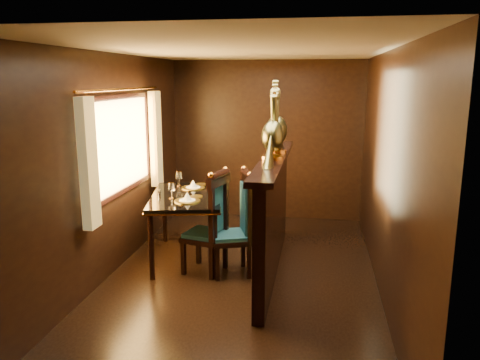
{
  "coord_description": "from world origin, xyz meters",
  "views": [
    {
      "loc": [
        0.81,
        -4.85,
        2.22
      ],
      "look_at": [
        -0.06,
        0.32,
        1.07
      ],
      "focal_mm": 35.0,
      "sensor_mm": 36.0,
      "label": 1
    }
  ],
  "objects": [
    {
      "name": "partition",
      "position": [
        0.32,
        0.3,
        0.71
      ],
      "size": [
        0.26,
        2.7,
        1.36
      ],
      "color": "black",
      "rests_on": "ground"
    },
    {
      "name": "ground",
      "position": [
        0.0,
        0.0,
        0.0
      ],
      "size": [
        5.0,
        5.0,
        0.0
      ],
      "primitive_type": "plane",
      "color": "black",
      "rests_on": "ground"
    },
    {
      "name": "dining_table",
      "position": [
        -0.77,
        0.51,
        0.75
      ],
      "size": [
        1.12,
        1.54,
        1.03
      ],
      "rotation": [
        0.0,
        0.0,
        0.21
      ],
      "color": "black",
      "rests_on": "ground"
    },
    {
      "name": "chair_left",
      "position": [
        -0.34,
        0.12,
        0.64
      ],
      "size": [
        0.54,
        0.56,
        1.24
      ],
      "rotation": [
        0.0,
        0.0,
        -0.24
      ],
      "color": "black",
      "rests_on": "ground"
    },
    {
      "name": "peacock_right",
      "position": [
        0.33,
        0.55,
        1.78
      ],
      "size": [
        0.26,
        0.71,
        0.84
      ],
      "primitive_type": null,
      "color": "#194B39",
      "rests_on": "partition"
    },
    {
      "name": "chair_right",
      "position": [
        -0.04,
        0.19,
        0.64
      ],
      "size": [
        0.57,
        0.58,
        1.23
      ],
      "rotation": [
        0.0,
        0.0,
        0.35
      ],
      "color": "black",
      "rests_on": "ground"
    },
    {
      "name": "peacock_left",
      "position": [
        0.33,
        0.12,
        1.76
      ],
      "size": [
        0.25,
        0.67,
        0.8
      ],
      "primitive_type": null,
      "color": "#194B39",
      "rests_on": "partition"
    },
    {
      "name": "room_shell",
      "position": [
        -0.09,
        0.02,
        1.58
      ],
      "size": [
        3.04,
        5.04,
        2.52
      ],
      "color": "black",
      "rests_on": "ground"
    }
  ]
}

